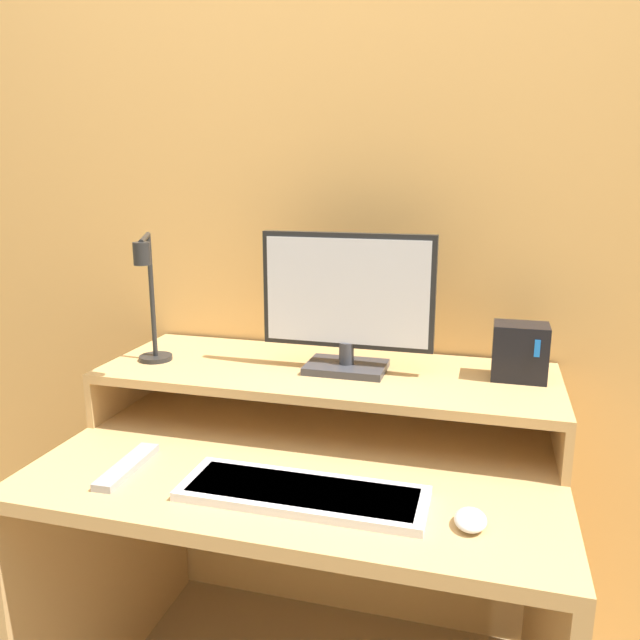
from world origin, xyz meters
TOP-DOWN VIEW (x-y plane):
  - wall_back at (0.00, 0.78)m, footprint 6.00×0.05m
  - desk at (0.00, 0.37)m, footprint 1.10×0.75m
  - monitor_shelf at (0.00, 0.55)m, footprint 1.10×0.40m
  - monitor at (0.05, 0.55)m, footprint 0.42×0.14m
  - desk_lamp at (-0.42, 0.44)m, footprint 0.14×0.22m
  - router_dock at (0.45, 0.59)m, footprint 0.12×0.09m
  - keyboard at (0.05, 0.16)m, footprint 0.48×0.16m
  - mouse at (0.37, 0.15)m, footprint 0.06×0.08m
  - remote_control at (-0.33, 0.18)m, footprint 0.05×0.20m

SIDE VIEW (x-z plane):
  - desk at x=0.00m, z-range 0.14..0.85m
  - remote_control at x=-0.33m, z-range 0.71..0.72m
  - keyboard at x=0.05m, z-range 0.71..0.72m
  - mouse at x=0.37m, z-range 0.71..0.73m
  - monitor_shelf at x=0.00m, z-range 0.75..0.89m
  - router_dock at x=0.45m, z-range 0.84..0.97m
  - desk_lamp at x=-0.42m, z-range 0.84..1.17m
  - monitor at x=0.05m, z-range 0.85..1.18m
  - wall_back at x=0.00m, z-range 0.00..2.50m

